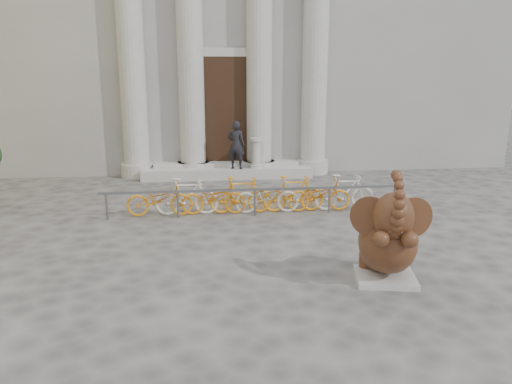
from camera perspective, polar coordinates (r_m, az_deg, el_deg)
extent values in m
plane|color=#474442|center=(9.03, 0.00, -10.62)|extent=(80.00, 80.00, 0.00)
cube|color=gray|center=(23.30, -4.31, 19.28)|extent=(22.00, 10.00, 12.00)
cube|color=black|center=(18.17, -3.50, 9.20)|extent=(2.40, 0.16, 4.00)
cylinder|color=#A8A59E|center=(18.12, -14.04, 14.20)|extent=(0.90, 0.90, 8.00)
cylinder|color=#A8A59E|center=(17.98, -7.50, 14.48)|extent=(0.90, 0.90, 8.00)
cylinder|color=#A8A59E|center=(18.10, 0.37, 14.59)|extent=(0.90, 0.90, 8.00)
cylinder|color=#A8A59E|center=(18.44, 6.75, 14.48)|extent=(0.90, 0.90, 8.00)
cube|color=#A8A59E|center=(17.95, -3.31, 2.31)|extent=(6.00, 1.20, 0.36)
cube|color=#A8A59E|center=(9.52, 14.55, -9.41)|extent=(1.22, 1.14, 0.11)
ellipsoid|color=black|center=(9.59, 14.46, -6.84)|extent=(1.04, 1.00, 0.68)
ellipsoid|color=black|center=(9.30, 14.77, -5.59)|extent=(1.24, 1.44, 1.10)
cylinder|color=black|center=(9.74, 12.60, -7.54)|extent=(0.37, 0.37, 0.27)
cylinder|color=black|center=(9.83, 15.92, -7.54)|extent=(0.37, 0.37, 0.27)
cylinder|color=black|center=(8.80, 13.81, -5.18)|extent=(0.37, 0.67, 0.42)
cylinder|color=black|center=(8.89, 16.78, -5.20)|extent=(0.37, 0.67, 0.42)
ellipsoid|color=black|center=(8.77, 15.41, -2.75)|extent=(0.84, 0.80, 0.84)
cylinder|color=black|center=(8.84, 12.96, -2.75)|extent=(0.65, 0.40, 0.72)
cylinder|color=black|center=(8.97, 17.51, -2.81)|extent=(0.72, 0.13, 0.72)
cone|color=beige|center=(8.60, 14.75, -4.22)|extent=(0.09, 0.25, 0.11)
cone|color=beige|center=(8.64, 16.41, -4.23)|extent=(0.17, 0.25, 0.11)
cube|color=slate|center=(13.01, -0.13, 0.28)|extent=(8.00, 0.06, 0.06)
cylinder|color=slate|center=(13.25, -16.71, -1.62)|extent=(0.06, 0.06, 0.70)
cylinder|color=slate|center=(13.04, -8.91, -1.44)|extent=(0.06, 0.06, 0.70)
cylinder|color=slate|center=(13.09, -0.13, -1.21)|extent=(0.06, 0.06, 0.70)
cylinder|color=slate|center=(13.45, 8.37, -0.95)|extent=(0.06, 0.06, 0.70)
cylinder|color=slate|center=(14.01, 15.52, -0.72)|extent=(0.06, 0.06, 0.70)
imported|color=orange|center=(13.27, -10.99, -0.59)|extent=(1.70, 0.50, 1.00)
imported|color=silver|center=(13.23, -7.92, -0.51)|extent=(1.66, 0.47, 1.00)
imported|color=orange|center=(13.23, -4.84, -0.43)|extent=(1.70, 0.50, 1.00)
imported|color=orange|center=(13.26, -1.77, -0.35)|extent=(1.66, 0.47, 1.00)
imported|color=silver|center=(13.34, 1.27, -0.27)|extent=(1.70, 0.50, 1.00)
imported|color=orange|center=(13.45, 4.28, -0.18)|extent=(1.66, 0.47, 1.00)
imported|color=orange|center=(13.59, 7.22, -0.10)|extent=(1.70, 0.50, 1.00)
imported|color=silver|center=(13.77, 10.10, -0.03)|extent=(1.66, 0.47, 1.00)
imported|color=black|center=(17.45, -2.27, 5.39)|extent=(0.72, 0.60, 1.68)
cylinder|color=#A8A59E|center=(17.69, -0.01, 2.97)|extent=(0.44, 0.44, 0.13)
cylinder|color=#A8A59E|center=(17.61, -0.01, 4.33)|extent=(0.31, 0.31, 0.98)
cylinder|color=#A8A59E|center=(17.54, -0.01, 6.03)|extent=(0.44, 0.44, 0.11)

